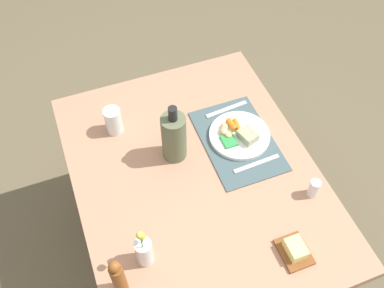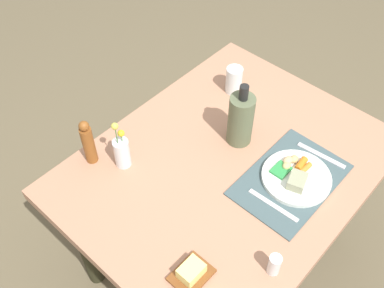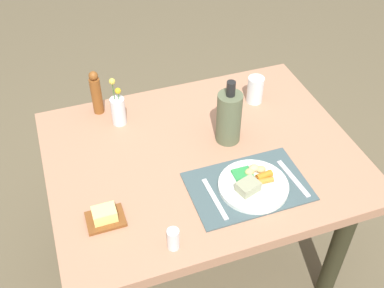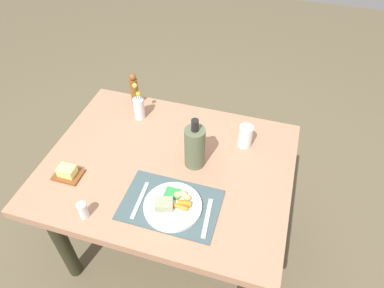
{
  "view_description": "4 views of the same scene",
  "coord_description": "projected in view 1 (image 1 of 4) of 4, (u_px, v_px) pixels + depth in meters",
  "views": [
    {
      "loc": [
        -0.88,
        0.35,
        2.19
      ],
      "look_at": [
        0.09,
        -0.02,
        0.81
      ],
      "focal_mm": 40.87,
      "sensor_mm": 36.0,
      "label": 1
    },
    {
      "loc": [
        -0.88,
        -0.62,
        2.07
      ],
      "look_at": [
        -0.09,
        0.1,
        0.84
      ],
      "focal_mm": 41.99,
      "sensor_mm": 36.0,
      "label": 2
    },
    {
      "loc": [
        -0.48,
        -1.25,
        2.0
      ],
      "look_at": [
        -0.04,
        0.01,
        0.78
      ],
      "focal_mm": 43.66,
      "sensor_mm": 36.0,
      "label": 3
    },
    {
      "loc": [
        0.45,
        -1.06,
        2.02
      ],
      "look_at": [
        0.1,
        0.1,
        0.8
      ],
      "focal_mm": 32.77,
      "sensor_mm": 36.0,
      "label": 4
    }
  ],
  "objects": [
    {
      "name": "ground_plane",
      "position": [
        195.0,
        249.0,
        2.32
      ],
      "size": [
        8.0,
        8.0,
        0.0
      ],
      "primitive_type": "plane",
      "color": "brown"
    },
    {
      "name": "dining_table",
      "position": [
        196.0,
        188.0,
        1.82
      ],
      "size": [
        1.21,
        0.94,
        0.73
      ],
      "color": "tan",
      "rests_on": "ground_plane"
    },
    {
      "name": "placemat",
      "position": [
        238.0,
        140.0,
        1.83
      ],
      "size": [
        0.43,
        0.29,
        0.01
      ],
      "primitive_type": "cube",
      "color": "#42575A",
      "rests_on": "dining_table"
    },
    {
      "name": "dinner_plate",
      "position": [
        239.0,
        135.0,
        1.83
      ],
      "size": [
        0.26,
        0.26,
        0.05
      ],
      "color": "white",
      "rests_on": "placemat"
    },
    {
      "name": "fork",
      "position": [
        257.0,
        164.0,
        1.76
      ],
      "size": [
        0.03,
        0.2,
        0.0
      ],
      "primitive_type": "cube",
      "rotation": [
        0.0,
        0.0,
        0.04
      ],
      "color": "silver",
      "rests_on": "placemat"
    },
    {
      "name": "knife",
      "position": [
        227.0,
        109.0,
        1.93
      ],
      "size": [
        0.04,
        0.2,
        0.0
      ],
      "primitive_type": "cube",
      "rotation": [
        0.0,
        0.0,
        0.09
      ],
      "color": "silver",
      "rests_on": "placemat"
    },
    {
      "name": "water_tumbler",
      "position": [
        114.0,
        122.0,
        1.83
      ],
      "size": [
        0.07,
        0.07,
        0.12
      ],
      "color": "silver",
      "rests_on": "dining_table"
    },
    {
      "name": "cooler_bottle",
      "position": [
        174.0,
        137.0,
        1.71
      ],
      "size": [
        0.1,
        0.1,
        0.28
      ],
      "color": "#5B6346",
      "rests_on": "dining_table"
    },
    {
      "name": "salt_shaker",
      "position": [
        314.0,
        188.0,
        1.65
      ],
      "size": [
        0.04,
        0.04,
        0.08
      ],
      "primitive_type": "cylinder",
      "color": "white",
      "rests_on": "dining_table"
    },
    {
      "name": "pepper_mill",
      "position": [
        118.0,
        277.0,
        1.38
      ],
      "size": [
        0.04,
        0.04,
        0.21
      ],
      "color": "brown",
      "rests_on": "dining_table"
    },
    {
      "name": "flower_vase",
      "position": [
        144.0,
        251.0,
        1.47
      ],
      "size": [
        0.06,
        0.06,
        0.22
      ],
      "color": "silver",
      "rests_on": "dining_table"
    },
    {
      "name": "butter_dish",
      "position": [
        295.0,
        250.0,
        1.52
      ],
      "size": [
        0.13,
        0.1,
        0.06
      ],
      "color": "brown",
      "rests_on": "dining_table"
    }
  ]
}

